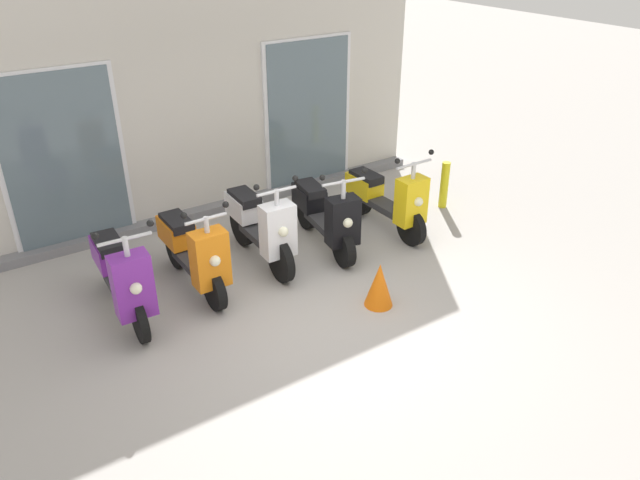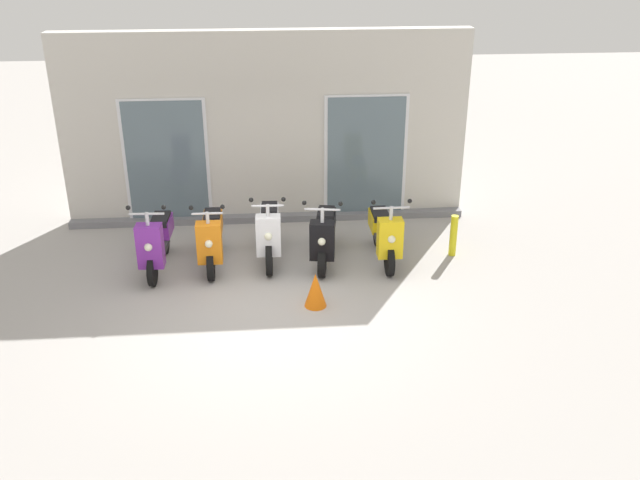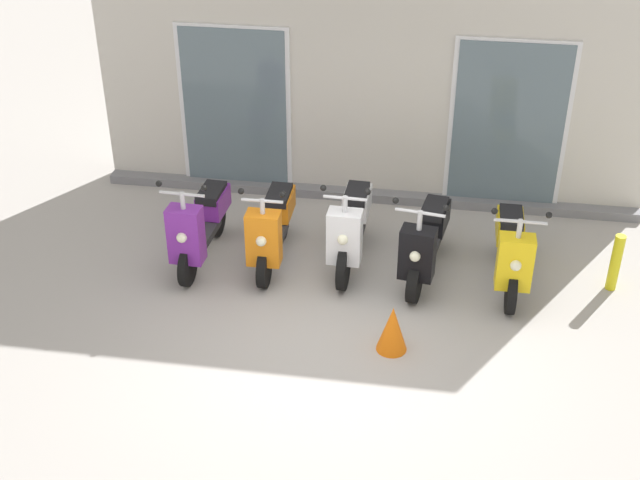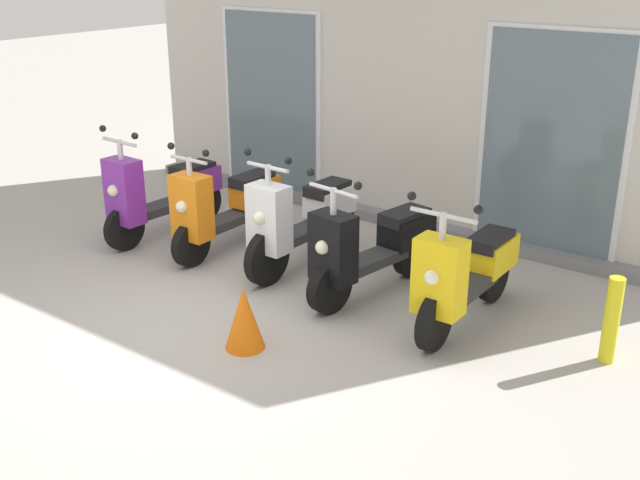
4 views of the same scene
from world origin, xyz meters
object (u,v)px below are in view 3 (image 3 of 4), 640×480
scooter_white (351,227)px  traffic_cone (392,329)px  scooter_purple (200,224)px  curb_bollard (615,263)px  scooter_black (426,241)px  scooter_orange (272,227)px  scooter_yellow (511,249)px

scooter_white → traffic_cone: (0.63, -1.54, -0.25)m
scooter_purple → curb_bollard: scooter_purple is taller
scooter_purple → scooter_black: (2.64, 0.10, -0.04)m
scooter_purple → scooter_black: 2.64m
scooter_white → curb_bollard: size_ratio=2.29×
scooter_orange → scooter_yellow: (2.76, -0.05, -0.01)m
scooter_black → traffic_cone: scooter_black is taller
scooter_yellow → traffic_cone: scooter_yellow is taller
scooter_purple → scooter_white: scooter_purple is taller
curb_bollard → traffic_cone: bearing=-148.0°
scooter_purple → scooter_black: bearing=2.1°
scooter_orange → traffic_cone: bearing=-43.1°
scooter_purple → traffic_cone: (2.39, -1.35, -0.24)m
scooter_purple → scooter_yellow: (3.60, 0.05, -0.03)m
scooter_orange → scooter_white: scooter_white is taller
scooter_yellow → curb_bollard: bearing=4.6°
scooter_purple → traffic_cone: scooter_purple is taller
scooter_black → scooter_yellow: scooter_yellow is taller
scooter_white → curb_bollard: (3.01, -0.05, -0.16)m
traffic_cone → curb_bollard: size_ratio=0.74×
scooter_orange → traffic_cone: (1.54, -1.44, -0.22)m
scooter_purple → curb_bollard: 4.78m
scooter_yellow → scooter_orange: bearing=179.0°
scooter_yellow → curb_bollard: scooter_yellow is taller
scooter_purple → scooter_yellow: 3.60m
traffic_cone → scooter_black: bearing=80.0°
scooter_orange → scooter_yellow: 2.76m
scooter_yellow → traffic_cone: (-1.22, -1.39, -0.21)m
scooter_orange → traffic_cone: scooter_orange is taller
scooter_black → scooter_white: bearing=173.8°
scooter_purple → traffic_cone: bearing=-29.4°
curb_bollard → scooter_white: bearing=179.0°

